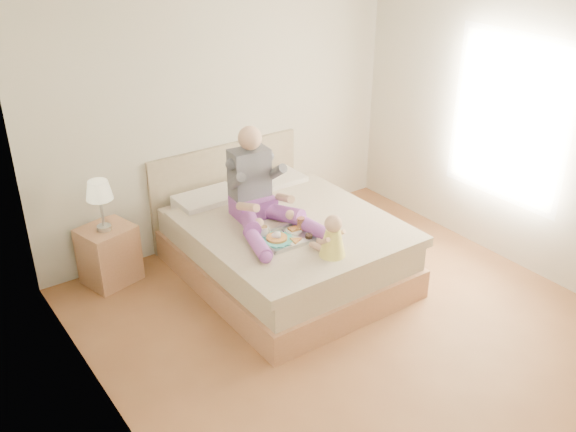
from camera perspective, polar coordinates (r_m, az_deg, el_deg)
room at (r=4.84m, az=7.29°, el=5.13°), size 4.02×4.22×2.71m
bed at (r=6.07m, az=-0.71°, el=-2.41°), size 1.70×2.18×1.00m
nightstand at (r=6.19m, az=-15.63°, el=-3.31°), size 0.54×0.50×0.56m
lamp at (r=5.87m, az=-16.45°, el=1.97°), size 0.23×0.23×0.48m
adult at (r=5.74m, az=-2.56°, el=1.92°), size 0.74×1.08×0.88m
tray at (r=5.52m, az=-0.17°, el=-1.76°), size 0.48×0.38×0.13m
baby at (r=5.24m, az=3.93°, el=-2.04°), size 0.24×0.33×0.36m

